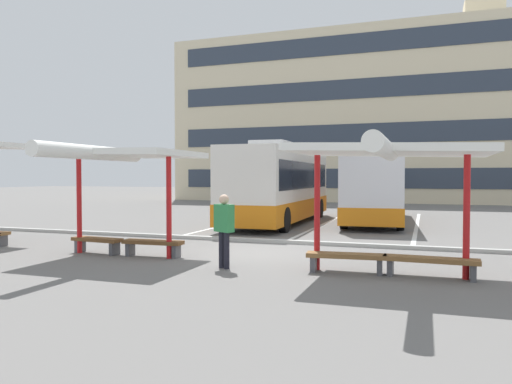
{
  "coord_description": "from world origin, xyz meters",
  "views": [
    {
      "loc": [
        4.45,
        -13.11,
        2.18
      ],
      "look_at": [
        -1.59,
        4.08,
        1.61
      ],
      "focal_mm": 34.02,
      "sensor_mm": 36.0,
      "label": 1
    }
  ],
  "objects_px": {
    "bench_5": "(431,262)",
    "bench_2": "(97,242)",
    "coach_bus_0": "(280,186)",
    "waiting_shelter_2": "(388,153)",
    "waiting_passenger_0": "(224,225)",
    "bench_3": "(153,244)",
    "waiting_shelter_1": "(116,156)",
    "coach_bus_1": "(374,188)",
    "bench_4": "(346,258)"
  },
  "relations": [
    {
      "from": "waiting_shelter_2",
      "to": "waiting_passenger_0",
      "type": "xyz_separation_m",
      "value": [
        -3.73,
        -0.3,
        -1.67
      ]
    },
    {
      "from": "bench_3",
      "to": "waiting_shelter_2",
      "type": "height_order",
      "value": "waiting_shelter_2"
    },
    {
      "from": "coach_bus_0",
      "to": "bench_2",
      "type": "relative_size",
      "value": 6.68
    },
    {
      "from": "bench_2",
      "to": "waiting_shelter_2",
      "type": "relative_size",
      "value": 0.32
    },
    {
      "from": "coach_bus_1",
      "to": "bench_5",
      "type": "bearing_deg",
      "value": -79.29
    },
    {
      "from": "bench_5",
      "to": "waiting_passenger_0",
      "type": "relative_size",
      "value": 1.13
    },
    {
      "from": "waiting_passenger_0",
      "to": "coach_bus_0",
      "type": "bearing_deg",
      "value": 99.85
    },
    {
      "from": "bench_4",
      "to": "bench_5",
      "type": "relative_size",
      "value": 0.91
    },
    {
      "from": "bench_3",
      "to": "bench_4",
      "type": "height_order",
      "value": "same"
    },
    {
      "from": "bench_2",
      "to": "bench_4",
      "type": "bearing_deg",
      "value": -3.88
    },
    {
      "from": "bench_3",
      "to": "waiting_passenger_0",
      "type": "height_order",
      "value": "waiting_passenger_0"
    },
    {
      "from": "coach_bus_0",
      "to": "bench_3",
      "type": "distance_m",
      "value": 10.52
    },
    {
      "from": "waiting_shelter_1",
      "to": "bench_4",
      "type": "relative_size",
      "value": 2.6
    },
    {
      "from": "waiting_shelter_1",
      "to": "waiting_shelter_2",
      "type": "height_order",
      "value": "waiting_shelter_1"
    },
    {
      "from": "waiting_shelter_1",
      "to": "bench_5",
      "type": "distance_m",
      "value": 8.37
    },
    {
      "from": "bench_3",
      "to": "bench_2",
      "type": "bearing_deg",
      "value": -178.92
    },
    {
      "from": "waiting_shelter_2",
      "to": "bench_3",
      "type": "bearing_deg",
      "value": 174.51
    },
    {
      "from": "bench_2",
      "to": "waiting_shelter_1",
      "type": "bearing_deg",
      "value": -20.13
    },
    {
      "from": "bench_3",
      "to": "waiting_passenger_0",
      "type": "bearing_deg",
      "value": -19.77
    },
    {
      "from": "bench_4",
      "to": "bench_5",
      "type": "xyz_separation_m",
      "value": [
        1.8,
        0.05,
        0.0
      ]
    },
    {
      "from": "bench_2",
      "to": "bench_3",
      "type": "xyz_separation_m",
      "value": [
        1.8,
        0.03,
        0.0
      ]
    },
    {
      "from": "bench_3",
      "to": "bench_5",
      "type": "height_order",
      "value": "same"
    },
    {
      "from": "coach_bus_1",
      "to": "waiting_passenger_0",
      "type": "relative_size",
      "value": 6.24
    },
    {
      "from": "waiting_shelter_1",
      "to": "waiting_shelter_2",
      "type": "distance_m",
      "value": 7.12
    },
    {
      "from": "coach_bus_0",
      "to": "bench_2",
      "type": "bearing_deg",
      "value": -102.53
    },
    {
      "from": "waiting_shelter_2",
      "to": "bench_4",
      "type": "relative_size",
      "value": 2.72
    },
    {
      "from": "coach_bus_1",
      "to": "waiting_shelter_1",
      "type": "distance_m",
      "value": 14.29
    },
    {
      "from": "coach_bus_1",
      "to": "waiting_shelter_1",
      "type": "height_order",
      "value": "coach_bus_1"
    },
    {
      "from": "bench_4",
      "to": "waiting_passenger_0",
      "type": "xyz_separation_m",
      "value": [
        -2.83,
        -0.38,
        0.69
      ]
    },
    {
      "from": "coach_bus_1",
      "to": "bench_4",
      "type": "xyz_separation_m",
      "value": [
        0.7,
        -13.29,
        -1.28
      ]
    },
    {
      "from": "waiting_shelter_1",
      "to": "bench_3",
      "type": "xyz_separation_m",
      "value": [
        0.9,
        0.36,
        -2.41
      ]
    },
    {
      "from": "coach_bus_0",
      "to": "bench_2",
      "type": "distance_m",
      "value": 10.79
    },
    {
      "from": "bench_5",
      "to": "waiting_passenger_0",
      "type": "height_order",
      "value": "waiting_passenger_0"
    },
    {
      "from": "waiting_shelter_2",
      "to": "waiting_passenger_0",
      "type": "height_order",
      "value": "waiting_shelter_2"
    },
    {
      "from": "waiting_passenger_0",
      "to": "waiting_shelter_2",
      "type": "bearing_deg",
      "value": 4.55
    },
    {
      "from": "bench_3",
      "to": "bench_5",
      "type": "distance_m",
      "value": 7.13
    },
    {
      "from": "bench_3",
      "to": "waiting_shelter_2",
      "type": "bearing_deg",
      "value": -5.49
    },
    {
      "from": "bench_3",
      "to": "bench_5",
      "type": "bearing_deg",
      "value": -3.72
    },
    {
      "from": "bench_3",
      "to": "waiting_shelter_2",
      "type": "relative_size",
      "value": 0.35
    },
    {
      "from": "coach_bus_0",
      "to": "waiting_shelter_2",
      "type": "bearing_deg",
      "value": -62.66
    },
    {
      "from": "coach_bus_1",
      "to": "waiting_shelter_2",
      "type": "height_order",
      "value": "coach_bus_1"
    },
    {
      "from": "bench_5",
      "to": "bench_2",
      "type": "bearing_deg",
      "value": 177.25
    },
    {
      "from": "coach_bus_1",
      "to": "waiting_shelter_1",
      "type": "bearing_deg",
      "value": -112.75
    },
    {
      "from": "bench_2",
      "to": "bench_5",
      "type": "distance_m",
      "value": 8.92
    },
    {
      "from": "coach_bus_1",
      "to": "bench_5",
      "type": "distance_m",
      "value": 13.53
    },
    {
      "from": "bench_2",
      "to": "bench_5",
      "type": "height_order",
      "value": "same"
    },
    {
      "from": "bench_3",
      "to": "waiting_passenger_0",
      "type": "xyz_separation_m",
      "value": [
        2.49,
        -0.89,
        0.69
      ]
    },
    {
      "from": "coach_bus_1",
      "to": "waiting_passenger_0",
      "type": "bearing_deg",
      "value": -98.83
    },
    {
      "from": "bench_2",
      "to": "waiting_shelter_2",
      "type": "bearing_deg",
      "value": -4.02
    },
    {
      "from": "bench_3",
      "to": "bench_4",
      "type": "bearing_deg",
      "value": -5.55
    }
  ]
}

